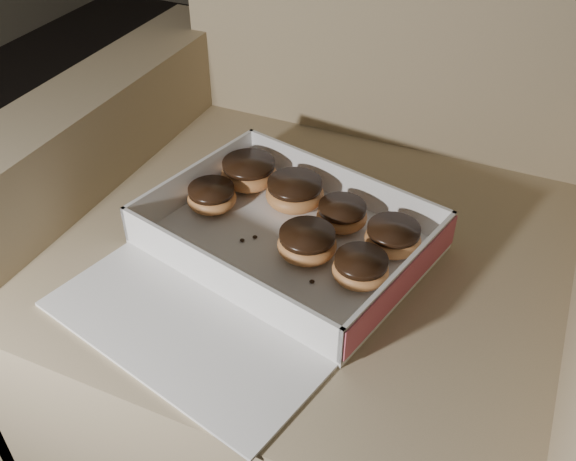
{
  "coord_description": "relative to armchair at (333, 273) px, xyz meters",
  "views": [
    {
      "loc": [
        0.12,
        -0.33,
        1.05
      ],
      "look_at": [
        -0.17,
        0.32,
        0.48
      ],
      "focal_mm": 40.0,
      "sensor_mm": 36.0,
      "label": 1
    }
  ],
  "objects": [
    {
      "name": "donut_g",
      "position": [
        0.02,
        -0.05,
        0.16
      ],
      "size": [
        0.08,
        0.08,
        0.04
      ],
      "color": "#E3964F",
      "rests_on": "bakery_box"
    },
    {
      "name": "crumb_b",
      "position": [
        -0.07,
        -0.23,
        0.14
      ],
      "size": [
        0.01,
        0.01,
        0.0
      ],
      "primitive_type": "ellipsoid",
      "color": "black",
      "rests_on": "bakery_box"
    },
    {
      "name": "donut_b",
      "position": [
        -0.06,
        -0.03,
        0.17
      ],
      "size": [
        0.09,
        0.09,
        0.05
      ],
      "color": "#E3964F",
      "rests_on": "bakery_box"
    },
    {
      "name": "donut_c",
      "position": [
        -0.15,
        -0.01,
        0.17
      ],
      "size": [
        0.09,
        0.09,
        0.04
      ],
      "color": "#E3964F",
      "rests_on": "bakery_box"
    },
    {
      "name": "donut_d",
      "position": [
        0.0,
        -0.13,
        0.16
      ],
      "size": [
        0.08,
        0.08,
        0.04
      ],
      "color": "#E3964F",
      "rests_on": "bakery_box"
    },
    {
      "name": "armchair",
      "position": [
        0.0,
        0.0,
        0.0
      ],
      "size": [
        0.96,
        0.81,
        1.0
      ],
      "color": "#8B7A58",
      "rests_on": "floor"
    },
    {
      "name": "crumb_c",
      "position": [
        -0.08,
        -0.12,
        0.14
      ],
      "size": [
        0.01,
        0.01,
        0.0
      ],
      "primitive_type": "ellipsoid",
      "color": "black",
      "rests_on": "bakery_box"
    },
    {
      "name": "donut_a",
      "position": [
        -0.17,
        -0.08,
        0.16
      ],
      "size": [
        0.08,
        0.08,
        0.04
      ],
      "color": "#E3964F",
      "rests_on": "bakery_box"
    },
    {
      "name": "donut_f",
      "position": [
        0.09,
        -0.15,
        0.16
      ],
      "size": [
        0.08,
        0.08,
        0.04
      ],
      "color": "#E3964F",
      "rests_on": "bakery_box"
    },
    {
      "name": "crumb_d",
      "position": [
        -0.1,
        -0.14,
        0.14
      ],
      "size": [
        0.01,
        0.01,
        0.0
      ],
      "primitive_type": "ellipsoid",
      "color": "black",
      "rests_on": "bakery_box"
    },
    {
      "name": "crumb_a",
      "position": [
        0.03,
        -0.18,
        0.14
      ],
      "size": [
        0.01,
        0.01,
        0.0
      ],
      "primitive_type": "ellipsoid",
      "color": "black",
      "rests_on": "bakery_box"
    },
    {
      "name": "bakery_box",
      "position": [
        -0.04,
        -0.15,
        0.15
      ],
      "size": [
        0.47,
        0.52,
        0.06
      ],
      "rotation": [
        0.0,
        0.0,
        -0.24
      ],
      "color": "white",
      "rests_on": "armchair"
    },
    {
      "name": "donut_e",
      "position": [
        0.11,
        -0.07,
        0.16
      ],
      "size": [
        0.08,
        0.08,
        0.04
      ],
      "color": "#E3964F",
      "rests_on": "bakery_box"
    }
  ]
}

